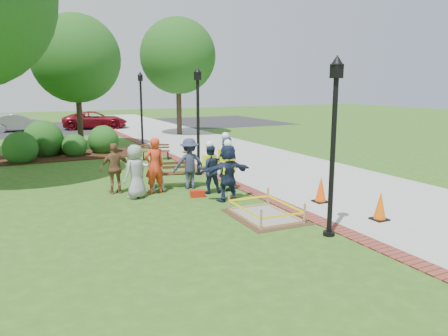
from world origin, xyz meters
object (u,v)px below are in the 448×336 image
bench_near (172,179)px  hivis_worker_c (210,167)px  hivis_worker_b (225,163)px  hivis_worker_a (228,171)px  cone_front (380,206)px  wet_concrete_pad (265,209)px  lamp_near (334,134)px

bench_near → hivis_worker_c: size_ratio=0.95×
hivis_worker_b → bench_near: bearing=133.0°
hivis_worker_b → hivis_worker_a: bearing=-112.9°
hivis_worker_c → bench_near: bearing=121.2°
cone_front → hivis_worker_c: bearing=120.8°
hivis_worker_b → wet_concrete_pad: bearing=-95.5°
hivis_worker_a → hivis_worker_b: size_ratio=0.95×
hivis_worker_a → bench_near: bearing=110.1°
wet_concrete_pad → cone_front: size_ratio=2.92×
wet_concrete_pad → hivis_worker_b: (0.29, 3.02, 0.77)m
wet_concrete_pad → hivis_worker_a: size_ratio=1.22×
hivis_worker_c → lamp_near: bearing=-80.6°
lamp_near → hivis_worker_a: bearing=100.8°
cone_front → wet_concrete_pad: bearing=147.4°
lamp_near → bench_near: bearing=104.6°
wet_concrete_pad → hivis_worker_c: (-0.25, 3.11, 0.65)m
wet_concrete_pad → hivis_worker_b: hivis_worker_b is taller
wet_concrete_pad → hivis_worker_b: 3.13m
wet_concrete_pad → hivis_worker_c: 3.19m
wet_concrete_pad → hivis_worker_a: hivis_worker_a is taller
lamp_near → hivis_worker_b: lamp_near is taller
lamp_near → hivis_worker_a: lamp_near is taller
cone_front → hivis_worker_c: hivis_worker_c is taller
lamp_near → wet_concrete_pad: bearing=106.8°
cone_front → hivis_worker_b: hivis_worker_b is taller
bench_near → hivis_worker_c: 1.73m
hivis_worker_a → hivis_worker_c: size_ratio=1.10×
wet_concrete_pad → lamp_near: lamp_near is taller
wet_concrete_pad → bench_near: bench_near is taller
wet_concrete_pad → cone_front: (2.59, -1.66, 0.16)m
bench_near → hivis_worker_b: 2.15m
bench_near → hivis_worker_c: bearing=-58.8°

